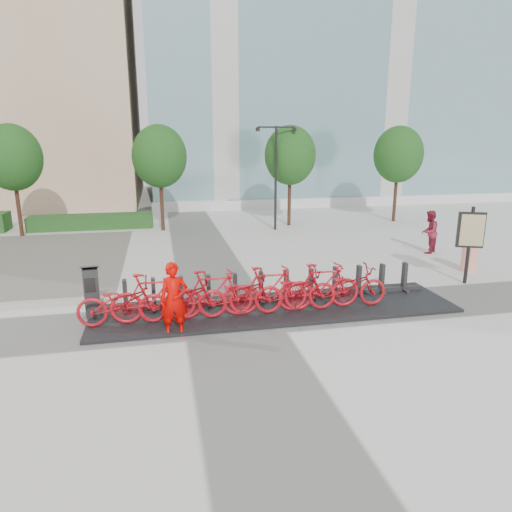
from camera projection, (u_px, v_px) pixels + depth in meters
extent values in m
plane|color=silver|center=(230.00, 318.00, 11.64)|extent=(120.00, 120.00, 0.00)
cube|color=slate|center=(352.00, 40.00, 36.06)|extent=(32.00, 16.00, 24.00)
cube|color=#235524|center=(92.00, 222.00, 23.05)|extent=(6.00, 1.20, 0.70)
cylinder|color=#402114|center=(18.00, 204.00, 21.02)|extent=(0.18, 0.18, 3.00)
ellipsoid|color=#114415|center=(12.00, 158.00, 20.49)|extent=(2.60, 2.60, 2.99)
cylinder|color=#402114|center=(162.00, 200.00, 22.33)|extent=(0.18, 0.18, 3.00)
ellipsoid|color=#114415|center=(159.00, 156.00, 21.80)|extent=(2.60, 2.60, 2.99)
cylinder|color=#402114|center=(289.00, 197.00, 23.63)|extent=(0.18, 0.18, 3.00)
ellipsoid|color=#114415|center=(290.00, 155.00, 23.10)|extent=(2.60, 2.60, 2.99)
cylinder|color=#402114|center=(395.00, 194.00, 24.84)|extent=(0.18, 0.18, 3.00)
ellipsoid|color=#114415|center=(398.00, 154.00, 24.31)|extent=(2.60, 2.60, 2.99)
cylinder|color=black|center=(276.00, 179.00, 22.23)|extent=(0.12, 0.12, 5.00)
cube|color=black|center=(267.00, 127.00, 21.53)|extent=(0.90, 0.08, 0.08)
cube|color=black|center=(285.00, 127.00, 21.71)|extent=(0.90, 0.08, 0.08)
cylinder|color=black|center=(258.00, 129.00, 21.46)|extent=(0.20, 0.20, 0.18)
cylinder|color=black|center=(294.00, 129.00, 21.82)|extent=(0.20, 0.20, 0.18)
cube|color=black|center=(276.00, 308.00, 12.18)|extent=(9.60, 2.40, 0.08)
imported|color=#B4101A|center=(123.00, 302.00, 10.91)|extent=(2.14, 0.74, 1.12)
imported|color=#B4101A|center=(153.00, 298.00, 11.04)|extent=(2.07, 0.59, 1.25)
imported|color=#B4101A|center=(183.00, 298.00, 11.20)|extent=(2.14, 0.74, 1.12)
imported|color=#B4101A|center=(212.00, 294.00, 11.33)|extent=(2.07, 0.59, 1.25)
imported|color=#B4101A|center=(241.00, 294.00, 11.49)|extent=(2.14, 0.74, 1.12)
imported|color=#B4101A|center=(269.00, 290.00, 11.62)|extent=(2.07, 0.59, 1.25)
imported|color=#B4101A|center=(296.00, 290.00, 11.78)|extent=(2.14, 0.74, 1.12)
imported|color=#B4101A|center=(322.00, 286.00, 11.91)|extent=(2.07, 0.59, 1.25)
imported|color=#B4101A|center=(348.00, 287.00, 12.07)|extent=(2.14, 0.74, 1.12)
cube|color=#29292B|center=(92.00, 293.00, 11.37)|extent=(0.38, 0.33, 1.26)
cube|color=black|center=(89.00, 267.00, 11.20)|extent=(0.45, 0.39, 0.16)
cube|color=black|center=(90.00, 285.00, 11.16)|extent=(0.25, 0.04, 0.35)
imported|color=#D80300|center=(174.00, 300.00, 10.39)|extent=(0.64, 0.42, 1.75)
imported|color=maroon|center=(429.00, 232.00, 18.03)|extent=(1.05, 1.03, 1.70)
cylinder|color=#FF3A08|center=(469.00, 257.00, 15.60)|extent=(0.52, 0.52, 0.99)
cylinder|color=black|center=(469.00, 246.00, 14.13)|extent=(0.11, 0.11, 2.43)
cube|color=black|center=(471.00, 230.00, 14.00)|extent=(0.78, 0.42, 1.11)
cube|color=tan|center=(472.00, 230.00, 13.94)|extent=(0.64, 0.29, 0.97)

